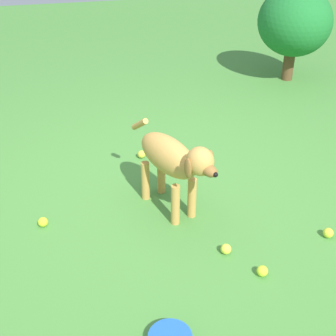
{
  "coord_description": "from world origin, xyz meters",
  "views": [
    {
      "loc": [
        -2.68,
        0.61,
        1.91
      ],
      "look_at": [
        -0.13,
        -0.02,
        0.32
      ],
      "focal_mm": 48.86,
      "sensor_mm": 36.0,
      "label": 1
    }
  ],
  "objects": [
    {
      "name": "tennis_ball_2",
      "position": [
        0.59,
        0.03,
        0.03
      ],
      "size": [
        0.07,
        0.07,
        0.07
      ],
      "primitive_type": "sphere",
      "color": "#D1D13C",
      "rests_on": "ground"
    },
    {
      "name": "ground",
      "position": [
        0.0,
        0.0,
        0.0
      ],
      "size": [
        14.0,
        14.0,
        0.0
      ],
      "primitive_type": "plane",
      "color": "#478438"
    },
    {
      "name": "tennis_ball_4",
      "position": [
        -0.7,
        -0.94,
        0.03
      ],
      "size": [
        0.07,
        0.07,
        0.07
      ],
      "primitive_type": "sphere",
      "color": "#CADC33",
      "rests_on": "ground"
    },
    {
      "name": "tennis_ball_3",
      "position": [
        -0.15,
        0.84,
        0.03
      ],
      "size": [
        0.07,
        0.07,
        0.07
      ],
      "primitive_type": "sphere",
      "color": "#CAE32B",
      "rests_on": "ground"
    },
    {
      "name": "tennis_ball_0",
      "position": [
        -0.92,
        -0.39,
        0.03
      ],
      "size": [
        0.07,
        0.07,
        0.07
      ],
      "primitive_type": "sphere",
      "color": "#C8E22E",
      "rests_on": "ground"
    },
    {
      "name": "shrub_near",
      "position": [
        2.0,
        -1.99,
        0.67
      ],
      "size": [
        0.89,
        0.8,
        1.05
      ],
      "color": "brown",
      "rests_on": "ground"
    },
    {
      "name": "dog",
      "position": [
        -0.18,
        -0.04,
        0.41
      ],
      "size": [
        0.86,
        0.43,
        0.62
      ],
      "rotation": [
        0.0,
        0.0,
        3.52
      ],
      "color": "#C69347",
      "rests_on": "ground"
    },
    {
      "name": "tennis_ball_1",
      "position": [
        -0.69,
        -0.25,
        0.03
      ],
      "size": [
        0.07,
        0.07,
        0.07
      ],
      "primitive_type": "sphere",
      "color": "#D8E03F",
      "rests_on": "ground"
    }
  ]
}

